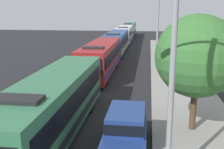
# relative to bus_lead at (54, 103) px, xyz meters

# --- Properties ---
(bus_lead) EXTENTS (2.58, 12.36, 3.21)m
(bus_lead) POSITION_rel_bus_lead_xyz_m (0.00, 0.00, 0.00)
(bus_lead) COLOR #33724C
(bus_lead) RESTS_ON ground_plane
(bus_second_in_line) EXTENTS (2.58, 11.92, 3.21)m
(bus_second_in_line) POSITION_rel_bus_lead_xyz_m (-0.00, 13.59, -0.00)
(bus_second_in_line) COLOR maroon
(bus_second_in_line) RESTS_ON ground_plane
(bus_middle) EXTENTS (2.58, 12.32, 3.21)m
(bus_middle) POSITION_rel_bus_lead_xyz_m (-0.00, 26.39, -0.00)
(bus_middle) COLOR #284C8C
(bus_middle) RESTS_ON ground_plane
(bus_fourth_in_line) EXTENTS (2.58, 11.60, 3.21)m
(bus_fourth_in_line) POSITION_rel_bus_lead_xyz_m (-0.00, 39.81, -0.00)
(bus_fourth_in_line) COLOR silver
(bus_fourth_in_line) RESTS_ON ground_plane
(bus_rear) EXTENTS (2.58, 11.82, 3.21)m
(bus_rear) POSITION_rel_bus_lead_xyz_m (-0.00, 52.25, -0.00)
(bus_rear) COLOR #33724C
(bus_rear) RESTS_ON ground_plane
(white_suv) EXTENTS (1.86, 4.64, 1.90)m
(white_suv) POSITION_rel_bus_lead_xyz_m (3.70, -1.07, -0.66)
(white_suv) COLOR navy
(white_suv) RESTS_ON ground_plane
(streetlamp_near) EXTENTS (5.25, 0.28, 7.65)m
(streetlamp_near) POSITION_rel_bus_lead_xyz_m (5.40, -3.51, 3.15)
(streetlamp_near) COLOR gray
(streetlamp_near) RESTS_ON sidewalk
(streetlamp_mid) EXTENTS (6.54, 0.28, 8.91)m
(streetlamp_mid) POSITION_rel_bus_lead_xyz_m (5.40, 15.18, 3.91)
(streetlamp_mid) COLOR gray
(streetlamp_mid) RESTS_ON sidewalk
(roadside_tree) EXTENTS (4.15, 4.15, 5.94)m
(roadside_tree) POSITION_rel_bus_lead_xyz_m (6.97, 1.34, 2.31)
(roadside_tree) COLOR #4C3823
(roadside_tree) RESTS_ON sidewalk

